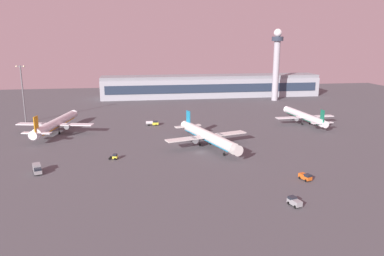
% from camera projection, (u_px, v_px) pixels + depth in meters
% --- Properties ---
extents(ground_plane, '(416.00, 416.00, 0.00)m').
position_uv_depth(ground_plane, '(200.00, 152.00, 146.41)').
color(ground_plane, '#4C4C51').
extents(terminal_building, '(164.74, 22.40, 16.40)m').
position_uv_depth(terminal_building, '(211.00, 86.00, 285.80)').
color(terminal_building, '#9EA3AD').
rests_on(terminal_building, ground).
extents(control_tower, '(8.00, 8.00, 50.08)m').
position_uv_depth(control_tower, '(276.00, 60.00, 263.42)').
color(control_tower, '#A8A8B2').
rests_on(control_tower, ground).
extents(airplane_far_stand, '(35.40, 45.04, 11.81)m').
position_uv_depth(airplane_far_stand, '(208.00, 136.00, 152.92)').
color(airplane_far_stand, silver).
rests_on(airplane_far_stand, ground).
extents(airplane_taxiway_distant, '(35.97, 45.93, 11.87)m').
position_uv_depth(airplane_taxiway_distant, '(56.00, 124.00, 175.36)').
color(airplane_taxiway_distant, white).
rests_on(airplane_taxiway_distant, ground).
extents(airplane_mid_apron, '(31.67, 40.67, 10.43)m').
position_uv_depth(airplane_mid_apron, '(304.00, 117.00, 194.27)').
color(airplane_mid_apron, white).
rests_on(airplane_mid_apron, ground).
extents(catering_truck, '(4.07, 6.11, 3.05)m').
position_uv_depth(catering_truck, '(37.00, 169.00, 123.16)').
color(catering_truck, gray).
rests_on(catering_truck, ground).
extents(pushback_tug, '(3.41, 2.46, 2.05)m').
position_uv_depth(pushback_tug, '(115.00, 157.00, 137.68)').
color(pushback_tug, yellow).
rests_on(pushback_tug, ground).
extents(maintenance_van, '(2.98, 4.51, 2.25)m').
position_uv_depth(maintenance_van, '(294.00, 202.00, 99.32)').
color(maintenance_van, gray).
rests_on(maintenance_van, ground).
extents(fuel_truck, '(6.33, 2.47, 2.35)m').
position_uv_depth(fuel_truck, '(153.00, 123.00, 191.53)').
color(fuel_truck, yellow).
rests_on(fuel_truck, ground).
extents(baggage_tractor, '(3.21, 4.55, 2.25)m').
position_uv_depth(baggage_tractor, '(305.00, 177.00, 117.30)').
color(baggage_tractor, '#D85919').
rests_on(baggage_tractor, ground).
extents(apron_light_west, '(4.80, 0.90, 30.09)m').
position_uv_depth(apron_light_west, '(23.00, 91.00, 194.76)').
color(apron_light_west, slate).
rests_on(apron_light_west, ground).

